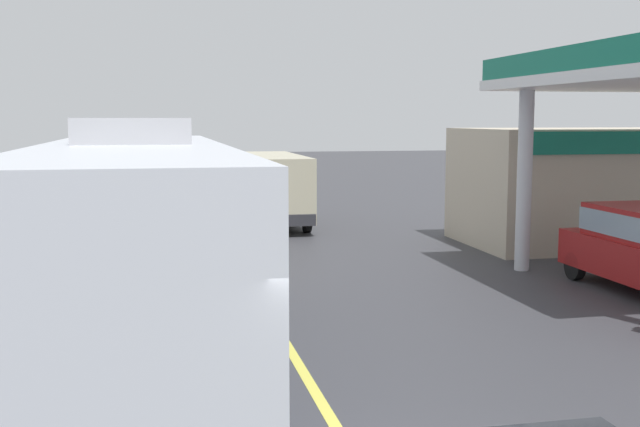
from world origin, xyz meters
name	(u,v)px	position (x,y,z in m)	size (l,w,h in m)	color
ground	(217,226)	(0.00, 20.00, 0.00)	(120.00, 120.00, 0.00)	#38383D
lane_divider_stripe	(231,250)	(0.00, 15.00, 0.00)	(0.16, 50.00, 0.01)	#D8CC4C
coach_bus_main	(135,258)	(-2.34, 4.48, 1.72)	(2.60, 11.04, 3.69)	silver
gas_station_roadside	(626,158)	(10.38, 12.11, 2.63)	(9.10, 11.95, 5.10)	#147259
minibus_opposing_lane	(271,183)	(1.89, 19.97, 1.47)	(2.04, 6.13, 2.44)	#BFB799
car_trailing_behind_bus	(147,190)	(-2.36, 23.20, 1.01)	(1.70, 4.20, 1.82)	black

